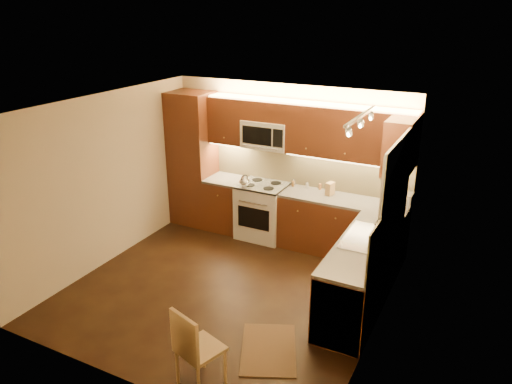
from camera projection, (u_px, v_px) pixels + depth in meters
The scene contains 37 objects.
floor at pixel (228, 288), 6.68m from camera, with size 4.00×4.00×0.01m, color black.
ceiling at pixel (224, 106), 5.79m from camera, with size 4.00×4.00×0.01m, color beige.
wall_back at pixel (288, 162), 7.90m from camera, with size 4.00×0.01×2.50m, color #C1AC8D.
wall_front at pixel (118, 276), 4.57m from camera, with size 4.00×0.01×2.50m, color #C1AC8D.
wall_left at pixel (107, 180), 7.08m from camera, with size 0.01×4.00×2.50m, color #C1AC8D.
wall_right at pixel (383, 235), 5.39m from camera, with size 0.01×4.00×2.50m, color #C1AC8D.
pantry at pixel (193, 159), 8.38m from camera, with size 0.70×0.60×2.30m, color #4E2310.
base_cab_back_left at pixel (227, 204), 8.36m from camera, with size 0.62×0.60×0.86m, color #4E2310.
counter_back_left at pixel (227, 180), 8.20m from camera, with size 0.62×0.60×0.04m, color #3D3937.
base_cab_back_right at pixel (341, 227), 7.50m from camera, with size 1.92×0.60×0.86m, color #4E2310.
counter_back_right at pixel (343, 200), 7.34m from camera, with size 1.92×0.60×0.04m, color #3D3937.
base_cab_right at pixel (360, 277), 6.14m from camera, with size 0.60×2.00×0.86m, color #4E2310.
counter_right at pixel (363, 245), 5.98m from camera, with size 0.60×2.00×0.04m, color #3D3937.
dishwasher at pixel (343, 305), 5.56m from camera, with size 0.58×0.60×0.84m, color silver.
backsplash_back at pixel (308, 168), 7.76m from camera, with size 3.30×0.02×0.60m, color tan.
backsplash_right at pixel (389, 225), 5.74m from camera, with size 0.02×2.00×0.60m, color tan.
upper_cab_back_left at pixel (229, 120), 7.95m from camera, with size 0.62×0.35×0.75m, color #4E2310.
upper_cab_back_right at pixel (350, 134), 7.09m from camera, with size 1.92×0.35×0.75m, color #4E2310.
upper_cab_bridge at pixel (267, 110), 7.58m from camera, with size 0.76×0.35×0.31m, color #4E2310.
upper_cab_right_corner at pixel (399, 148), 6.40m from camera, with size 0.35×0.50×0.75m, color #4E2310.
stove at pixel (263, 211), 8.04m from camera, with size 0.76×0.65×0.92m, color silver, non-canonical shape.
microwave at pixel (267, 134), 7.70m from camera, with size 0.76×0.38×0.44m, color silver, non-canonical shape.
window_frame at pixel (395, 190), 5.72m from camera, with size 0.03×1.44×1.24m, color silver.
window_blinds at pixel (394, 189), 5.73m from camera, with size 0.02×1.36×1.16m, color silver.
sink at pixel (367, 233), 6.07m from camera, with size 0.52×0.86×0.15m, color silver, non-canonical shape.
faucet at pixel (382, 230), 5.97m from camera, with size 0.20×0.04×0.30m, color silver, non-canonical shape.
track_light_bar at pixel (361, 116), 5.48m from camera, with size 0.04×1.20×0.03m, color silver.
kettle at pixel (244, 181), 7.74m from camera, with size 0.17×0.17×0.20m, color silver, non-canonical shape.
toaster_oven at pixel (400, 199), 7.04m from camera, with size 0.36×0.27×0.21m, color silver.
knife_block at pixel (330, 189), 7.46m from camera, with size 0.09×0.14×0.20m, color #9E7347.
spice_jar_a at pixel (307, 185), 7.74m from camera, with size 0.05×0.05×0.10m, color silver.
spice_jar_b at pixel (293, 184), 7.83m from camera, with size 0.05×0.05×0.09m, color brown.
spice_jar_c at pixel (294, 182), 7.90m from camera, with size 0.04×0.04×0.10m, color silver.
spice_jar_d at pixel (320, 187), 7.69m from camera, with size 0.04×0.04×0.10m, color brown.
soap_bottle at pixel (389, 221), 6.35m from camera, with size 0.09×0.09×0.21m, color silver.
rug at pixel (269, 349), 5.49m from camera, with size 0.60×0.90×0.01m, color black.
dining_chair at pixel (200, 347), 4.84m from camera, with size 0.40×0.40×0.90m, color #9E7347, non-canonical shape.
Camera 1 is at (2.96, -4.97, 3.62)m, focal length 34.27 mm.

